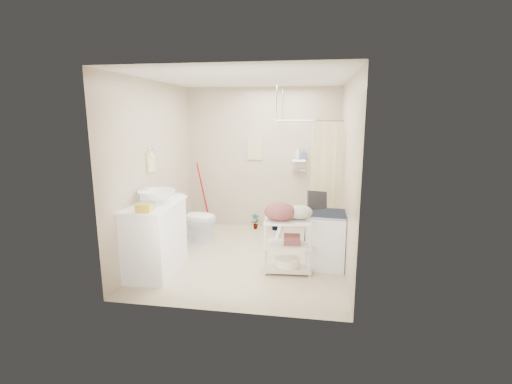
% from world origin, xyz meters
% --- Properties ---
extents(floor, '(3.20, 3.20, 0.00)m').
position_xyz_m(floor, '(0.00, 0.00, 0.00)').
color(floor, beige).
rests_on(floor, ground).
extents(ceiling, '(2.80, 3.20, 0.04)m').
position_xyz_m(ceiling, '(0.00, 0.00, 2.60)').
color(ceiling, silver).
rests_on(ceiling, ground).
extents(wall_back, '(2.80, 0.04, 2.60)m').
position_xyz_m(wall_back, '(0.00, 1.60, 1.30)').
color(wall_back, '#C0AF95').
rests_on(wall_back, ground).
extents(wall_front, '(2.80, 0.04, 2.60)m').
position_xyz_m(wall_front, '(0.00, -1.60, 1.30)').
color(wall_front, '#C0AF95').
rests_on(wall_front, ground).
extents(wall_left, '(0.04, 3.20, 2.60)m').
position_xyz_m(wall_left, '(-1.40, 0.00, 1.30)').
color(wall_left, '#C0AF95').
rests_on(wall_left, ground).
extents(wall_right, '(0.04, 3.20, 2.60)m').
position_xyz_m(wall_right, '(1.40, 0.00, 1.30)').
color(wall_right, '#C0AF95').
rests_on(wall_right, ground).
extents(vanity, '(0.65, 1.10, 0.95)m').
position_xyz_m(vanity, '(-1.16, -0.68, 0.48)').
color(vanity, white).
rests_on(vanity, ground).
extents(sink, '(0.60, 0.60, 0.17)m').
position_xyz_m(sink, '(-1.12, -0.64, 1.04)').
color(sink, white).
rests_on(sink, vanity).
extents(counter_basket, '(0.19, 0.15, 0.10)m').
position_xyz_m(counter_basket, '(-1.07, -1.11, 1.00)').
color(counter_basket, gold).
rests_on(counter_basket, vanity).
extents(floor_basket, '(0.35, 0.31, 0.16)m').
position_xyz_m(floor_basket, '(-1.08, -1.02, 0.08)').
color(floor_basket, gold).
rests_on(floor_basket, ground).
extents(toilet, '(0.78, 0.44, 0.79)m').
position_xyz_m(toilet, '(-1.04, 0.58, 0.40)').
color(toilet, white).
rests_on(toilet, ground).
extents(mop, '(0.13, 0.13, 1.22)m').
position_xyz_m(mop, '(-1.19, 1.52, 0.61)').
color(mop, '#C60403').
rests_on(mop, ground).
extents(potted_plant_a, '(0.19, 0.16, 0.30)m').
position_xyz_m(potted_plant_a, '(-0.12, 1.41, 0.15)').
color(potted_plant_a, brown).
rests_on(potted_plant_a, ground).
extents(potted_plant_b, '(0.19, 0.16, 0.32)m').
position_xyz_m(potted_plant_b, '(0.27, 1.40, 0.16)').
color(potted_plant_b, brown).
rests_on(potted_plant_b, ground).
extents(hanging_towel, '(0.28, 0.03, 0.42)m').
position_xyz_m(hanging_towel, '(-0.15, 1.58, 1.50)').
color(hanging_towel, beige).
rests_on(hanging_towel, wall_back).
extents(towel_ring, '(0.04, 0.22, 0.34)m').
position_xyz_m(towel_ring, '(-1.38, -0.20, 1.47)').
color(towel_ring, '#FCEC99').
rests_on(towel_ring, wall_left).
extents(tp_holder, '(0.08, 0.12, 0.14)m').
position_xyz_m(tp_holder, '(-1.36, 0.05, 0.72)').
color(tp_holder, white).
rests_on(tp_holder, wall_left).
extents(shower, '(1.10, 1.10, 2.10)m').
position_xyz_m(shower, '(0.85, 1.05, 1.05)').
color(shower, silver).
rests_on(shower, ground).
extents(shampoo_bottle_a, '(0.09, 0.09, 0.21)m').
position_xyz_m(shampoo_bottle_a, '(0.64, 1.51, 1.42)').
color(shampoo_bottle_a, white).
rests_on(shampoo_bottle_a, shower).
extents(shampoo_bottle_b, '(0.08, 0.09, 0.17)m').
position_xyz_m(shampoo_bottle_b, '(0.75, 1.53, 1.41)').
color(shampoo_bottle_b, '#425B93').
rests_on(shampoo_bottle_b, shower).
extents(washing_machine, '(0.56, 0.58, 0.78)m').
position_xyz_m(washing_machine, '(1.14, -0.13, 0.39)').
color(washing_machine, silver).
rests_on(washing_machine, ground).
extents(laundry_rack, '(0.67, 0.42, 0.88)m').
position_xyz_m(laundry_rack, '(0.63, -0.42, 0.44)').
color(laundry_rack, beige).
rests_on(laundry_rack, ground).
extents(ironing_board, '(0.31, 0.22, 1.08)m').
position_xyz_m(ironing_board, '(1.01, -0.04, 0.54)').
color(ironing_board, black).
rests_on(ironing_board, ground).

